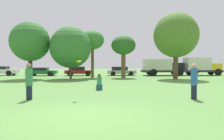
{
  "coord_description": "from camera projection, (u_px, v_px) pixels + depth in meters",
  "views": [
    {
      "loc": [
        0.88,
        -6.86,
        1.71
      ],
      "look_at": [
        1.08,
        3.93,
        1.37
      ],
      "focal_mm": 34.15,
      "sensor_mm": 36.0,
      "label": 1
    }
  ],
  "objects": [
    {
      "name": "parked_car_white",
      "position": [
        0.0,
        71.0,
        29.71
      ],
      "size": [
        4.6,
        2.05,
        1.29
      ],
      "rotation": [
        0.0,
        0.0,
        0.05
      ],
      "color": "silver",
      "rests_on": "ground"
    },
    {
      "name": "tree_3",
      "position": [
        123.0,
        46.0,
        25.24
      ],
      "size": [
        2.88,
        2.88,
        4.97
      ],
      "color": "brown",
      "rests_on": "ground"
    },
    {
      "name": "tree_0",
      "position": [
        30.0,
        42.0,
        22.97
      ],
      "size": [
        4.25,
        4.25,
        6.18
      ],
      "color": "#473323",
      "rests_on": "ground"
    },
    {
      "name": "delivery_truck_yellow",
      "position": [
        201.0,
        66.0,
        30.14
      ],
      "size": [
        5.41,
        2.36,
        2.5
      ],
      "rotation": [
        0.0,
        0.0,
        0.05
      ],
      "color": "#2D2D33",
      "rests_on": "ground"
    },
    {
      "name": "parked_car_green",
      "position": [
        41.0,
        71.0,
        29.31
      ],
      "size": [
        4.09,
        2.05,
        1.12
      ],
      "rotation": [
        0.0,
        0.0,
        0.05
      ],
      "color": "#196633",
      "rests_on": "ground"
    },
    {
      "name": "parked_car_silver",
      "position": [
        121.0,
        71.0,
        30.01
      ],
      "size": [
        4.08,
        2.17,
        1.24
      ],
      "rotation": [
        0.0,
        0.0,
        0.05
      ],
      "color": "#B2B2B7",
      "rests_on": "ground"
    },
    {
      "name": "frisbee",
      "position": [
        79.0,
        61.0,
        10.23
      ],
      "size": [
        0.25,
        0.23,
        0.14
      ],
      "color": "yellow"
    },
    {
      "name": "tree_1",
      "position": [
        71.0,
        47.0,
        23.03
      ],
      "size": [
        4.49,
        4.49,
        5.69
      ],
      "color": "brown",
      "rests_on": "ground"
    },
    {
      "name": "delivery_truck_black",
      "position": [
        162.0,
        67.0,
        29.95
      ],
      "size": [
        5.97,
        2.77,
        2.27
      ],
      "rotation": [
        0.0,
        0.0,
        0.05
      ],
      "color": "#2D2D33",
      "rests_on": "ground"
    },
    {
      "name": "person_thrower",
      "position": [
        29.0,
        81.0,
        9.91
      ],
      "size": [
        0.32,
        0.32,
        1.7
      ],
      "rotation": [
        0.0,
        0.0,
        0.01
      ],
      "color": "#191E33",
      "rests_on": "ground"
    },
    {
      "name": "bystander_sitting",
      "position": [
        99.0,
        83.0,
        13.65
      ],
      "size": [
        0.4,
        0.33,
        1.05
      ],
      "color": "navy",
      "rests_on": "ground"
    },
    {
      "name": "parked_car_red",
      "position": [
        79.0,
        71.0,
        29.31
      ],
      "size": [
        3.93,
        2.02,
        1.25
      ],
      "rotation": [
        0.0,
        0.0,
        0.05
      ],
      "color": "red",
      "rests_on": "ground"
    },
    {
      "name": "tree_4",
      "position": [
        176.0,
        35.0,
        22.97
      ],
      "size": [
        4.77,
        4.77,
        7.15
      ],
      "color": "brown",
      "rests_on": "ground"
    },
    {
      "name": "tree_2",
      "position": [
        92.0,
        40.0,
        25.54
      ],
      "size": [
        2.78,
        2.78,
        5.67
      ],
      "color": "brown",
      "rests_on": "ground"
    },
    {
      "name": "ground_plane",
      "position": [
        81.0,
        116.0,
        6.9
      ],
      "size": [
        120.0,
        120.0,
        0.0
      ],
      "primitive_type": "plane",
      "color": "#5B8E42"
    },
    {
      "name": "person_catcher",
      "position": [
        194.0,
        81.0,
        10.09
      ],
      "size": [
        0.31,
        0.31,
        1.71
      ],
      "rotation": [
        0.0,
        0.0,
        -3.14
      ],
      "color": "#191E33",
      "rests_on": "ground"
    }
  ]
}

